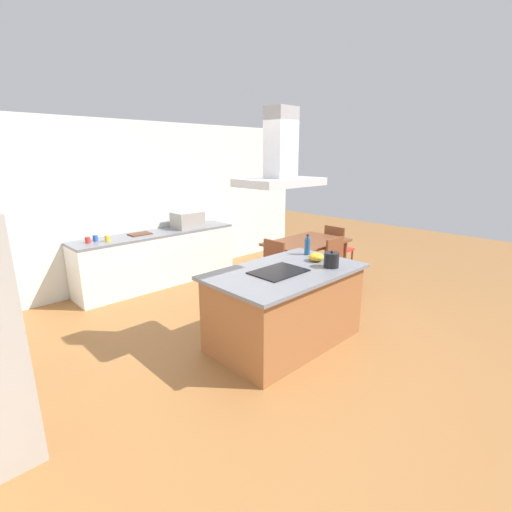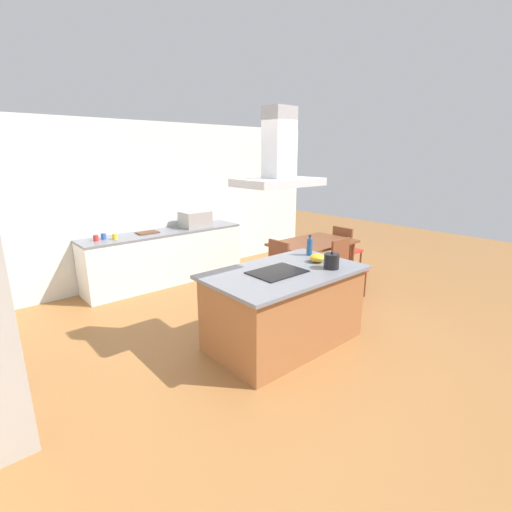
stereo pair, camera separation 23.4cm
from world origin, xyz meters
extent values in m
plane|color=#936033|center=(0.00, 1.50, 0.00)|extent=(16.00, 16.00, 0.00)
cube|color=silver|center=(0.00, 3.25, 1.35)|extent=(7.20, 0.10, 2.70)
cube|color=#995B33|center=(0.00, 0.00, 0.43)|extent=(1.71, 1.00, 0.86)
cube|color=slate|center=(0.00, 0.00, 0.88)|extent=(1.81, 1.10, 0.04)
cube|color=black|center=(-0.12, 0.00, 0.91)|extent=(0.60, 0.44, 0.01)
cylinder|color=black|center=(0.46, -0.30, 0.99)|extent=(0.18, 0.18, 0.17)
sphere|color=black|center=(0.46, -0.30, 1.09)|extent=(0.03, 0.03, 0.03)
cone|color=black|center=(0.57, -0.30, 1.00)|extent=(0.06, 0.03, 0.04)
cylinder|color=navy|center=(0.70, 0.25, 1.01)|extent=(0.08, 0.08, 0.21)
cylinder|color=navy|center=(0.70, 0.25, 1.13)|extent=(0.03, 0.03, 0.04)
cylinder|color=black|center=(0.70, 0.25, 1.16)|extent=(0.04, 0.04, 0.01)
ellipsoid|color=gold|center=(0.53, -0.02, 0.95)|extent=(0.19, 0.19, 0.10)
cube|color=silver|center=(-0.01, 2.88, 0.43)|extent=(2.78, 0.62, 0.86)
cube|color=slate|center=(-0.01, 2.88, 0.88)|extent=(2.78, 0.62, 0.04)
cube|color=#9E9993|center=(0.62, 2.88, 1.04)|extent=(0.50, 0.38, 0.28)
cylinder|color=red|center=(-1.13, 2.91, 0.95)|extent=(0.08, 0.08, 0.09)
cylinder|color=#2D56B2|center=(-0.99, 2.95, 0.95)|extent=(0.08, 0.08, 0.09)
cylinder|color=gold|center=(-0.87, 2.81, 0.95)|extent=(0.08, 0.08, 0.09)
cube|color=#59331E|center=(-0.29, 2.93, 0.91)|extent=(0.34, 0.24, 0.02)
cube|color=brown|center=(1.82, 1.13, 0.73)|extent=(1.40, 0.90, 0.04)
cylinder|color=brown|center=(1.20, 0.76, 0.35)|extent=(0.06, 0.06, 0.71)
cylinder|color=brown|center=(2.44, 0.76, 0.35)|extent=(0.06, 0.06, 0.71)
cylinder|color=brown|center=(1.20, 1.50, 0.35)|extent=(0.06, 0.06, 0.71)
cylinder|color=brown|center=(2.44, 1.50, 0.35)|extent=(0.06, 0.06, 0.71)
cube|color=red|center=(0.82, 1.13, 0.43)|extent=(0.42, 0.42, 0.04)
cube|color=brown|center=(1.01, 1.13, 0.67)|extent=(0.04, 0.42, 0.44)
cylinder|color=brown|center=(0.64, 0.95, 0.21)|extent=(0.04, 0.04, 0.41)
cylinder|color=brown|center=(0.64, 1.31, 0.21)|extent=(0.04, 0.04, 0.41)
cylinder|color=brown|center=(1.00, 0.95, 0.21)|extent=(0.04, 0.04, 0.41)
cylinder|color=brown|center=(1.00, 1.31, 0.21)|extent=(0.04, 0.04, 0.41)
cube|color=red|center=(1.82, 0.38, 0.43)|extent=(0.42, 0.42, 0.04)
cube|color=brown|center=(1.82, 0.57, 0.67)|extent=(0.42, 0.04, 0.44)
cylinder|color=brown|center=(2.00, 0.20, 0.21)|extent=(0.04, 0.04, 0.41)
cylinder|color=brown|center=(1.64, 0.20, 0.21)|extent=(0.04, 0.04, 0.41)
cylinder|color=brown|center=(2.00, 0.56, 0.21)|extent=(0.04, 0.04, 0.41)
cylinder|color=brown|center=(1.64, 0.56, 0.21)|extent=(0.04, 0.04, 0.41)
cube|color=red|center=(2.82, 1.13, 0.43)|extent=(0.42, 0.42, 0.04)
cube|color=brown|center=(2.63, 1.13, 0.67)|extent=(0.04, 0.42, 0.44)
cylinder|color=brown|center=(3.00, 1.31, 0.21)|extent=(0.04, 0.04, 0.41)
cylinder|color=brown|center=(3.00, 0.95, 0.21)|extent=(0.04, 0.04, 0.41)
cylinder|color=brown|center=(2.64, 1.31, 0.21)|extent=(0.04, 0.04, 0.41)
cylinder|color=brown|center=(2.64, 0.95, 0.21)|extent=(0.04, 0.04, 0.41)
cube|color=#ADADB2|center=(-0.12, 0.00, 1.89)|extent=(0.90, 0.55, 0.08)
cube|color=#ADADB2|center=(-0.12, 0.00, 2.28)|extent=(0.28, 0.24, 0.70)
camera|label=1|loc=(-3.02, -2.64, 2.18)|focal=25.84mm
camera|label=2|loc=(-2.85, -2.79, 2.18)|focal=25.84mm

